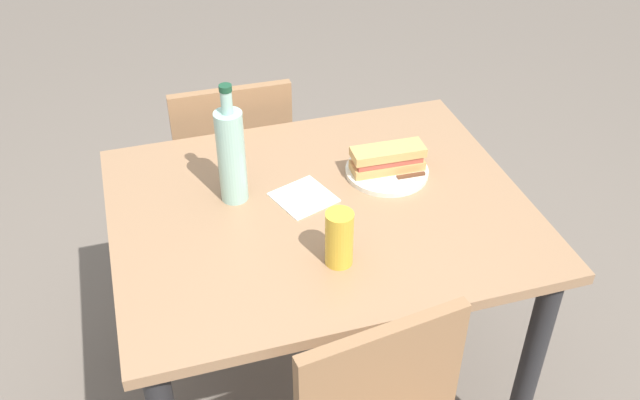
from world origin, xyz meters
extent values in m
plane|color=#6B6056|center=(0.00, 0.00, 0.00)|extent=(8.00, 8.00, 0.00)
cube|color=#997251|center=(0.00, 0.00, 0.75)|extent=(1.07, 0.86, 0.03)
cylinder|color=#262628|center=(-0.47, -0.37, 0.37)|extent=(0.06, 0.06, 0.73)
cylinder|color=#262628|center=(0.47, -0.37, 0.37)|extent=(0.06, 0.06, 0.73)
cylinder|color=#262628|center=(-0.47, 0.37, 0.37)|extent=(0.06, 0.06, 0.73)
cube|color=#936B47|center=(0.03, 0.53, 0.66)|extent=(0.38, 0.08, 0.40)
cube|color=#936B47|center=(0.13, -0.71, 0.45)|extent=(0.41, 0.41, 0.02)
cube|color=#936B47|center=(0.13, -0.52, 0.66)|extent=(0.38, 0.03, 0.40)
cylinder|color=#936B47|center=(-0.05, -0.89, 0.22)|extent=(0.04, 0.04, 0.44)
cylinder|color=#936B47|center=(0.31, -0.89, 0.22)|extent=(0.04, 0.04, 0.44)
cylinder|color=#936B47|center=(-0.05, -0.53, 0.22)|extent=(0.04, 0.04, 0.44)
cylinder|color=#936B47|center=(0.31, -0.53, 0.22)|extent=(0.04, 0.04, 0.44)
cylinder|color=silver|center=(-0.22, -0.09, 0.77)|extent=(0.23, 0.23, 0.01)
cube|color=tan|center=(-0.22, -0.09, 0.79)|extent=(0.20, 0.08, 0.02)
cube|color=#B74C3D|center=(-0.22, -0.09, 0.81)|extent=(0.19, 0.07, 0.02)
cube|color=tan|center=(-0.22, -0.09, 0.84)|extent=(0.20, 0.08, 0.02)
cube|color=silver|center=(-0.18, -0.04, 0.78)|extent=(0.10, 0.02, 0.00)
cube|color=#59331E|center=(-0.27, -0.04, 0.78)|extent=(0.08, 0.01, 0.01)
cylinder|color=#99C6B7|center=(0.20, -0.10, 0.89)|extent=(0.07, 0.07, 0.26)
cylinder|color=#99C6B7|center=(0.20, -0.10, 1.05)|extent=(0.03, 0.03, 0.06)
cylinder|color=#19472D|center=(0.20, -0.10, 1.09)|extent=(0.03, 0.03, 0.02)
cylinder|color=gold|center=(0.02, 0.22, 0.84)|extent=(0.07, 0.07, 0.14)
cube|color=white|center=(0.03, -0.05, 0.77)|extent=(0.18, 0.18, 0.00)
camera|label=1|loc=(0.42, 1.39, 1.89)|focal=39.91mm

